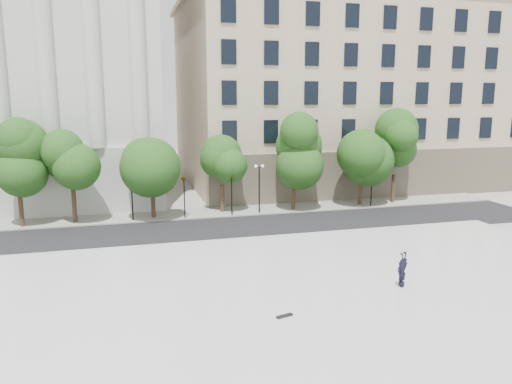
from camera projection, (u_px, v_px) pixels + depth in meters
ground at (266, 336)px, 21.81m from camera, size 160.00×160.00×0.00m
plaza at (249, 305)px, 24.61m from camera, size 44.00×22.00×0.45m
street at (202, 231)px, 38.88m from camera, size 60.00×8.00×0.02m
far_sidewalk at (191, 214)px, 44.56m from camera, size 60.00×4.00×0.12m
building_west at (5, 72)px, 51.63m from camera, size 31.50×27.65×25.60m
building_east at (333, 90)px, 61.75m from camera, size 36.00×26.15×23.00m
traffic_light_west at (184, 177)px, 42.07m from camera, size 0.97×1.79×4.21m
traffic_light_east at (231, 176)px, 43.14m from camera, size 0.79×1.59×4.13m
person_lying at (401, 282)px, 26.31m from camera, size 1.46×1.98×0.51m
skateboard at (284, 316)px, 22.72m from camera, size 0.84×0.41×0.08m
street_trees at (198, 159)px, 43.18m from camera, size 43.81×4.73×7.81m
lamp_posts at (193, 185)px, 42.70m from camera, size 34.68×0.28×4.50m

